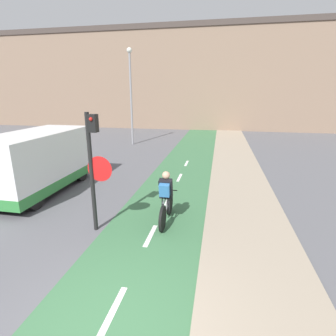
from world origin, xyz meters
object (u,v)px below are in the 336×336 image
(street_lamp_far, at_px, (131,87))
(cyclist_near, at_px, (166,199))
(van, at_px, (38,163))
(traffic_light_pole, at_px, (93,160))

(street_lamp_far, bearing_deg, cyclist_near, -67.03)
(street_lamp_far, height_order, van, street_lamp_far)
(cyclist_near, bearing_deg, van, 163.35)
(traffic_light_pole, distance_m, cyclist_near, 2.26)
(cyclist_near, bearing_deg, traffic_light_pole, -156.41)
(cyclist_near, xyz_separation_m, van, (-5.20, 1.55, 0.39))
(street_lamp_far, relative_size, van, 1.44)
(street_lamp_far, relative_size, cyclist_near, 3.75)
(cyclist_near, relative_size, van, 0.39)
(street_lamp_far, height_order, cyclist_near, street_lamp_far)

